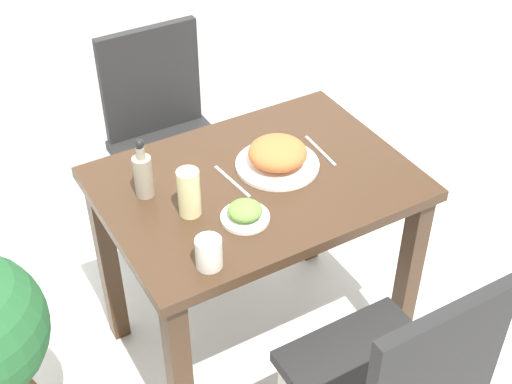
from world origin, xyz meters
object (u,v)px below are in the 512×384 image
food_plate (278,156)px  juice_glass (189,193)px  drink_cup (209,253)px  side_plate (245,213)px  sauce_bottle (143,174)px  chair_near (396,384)px  chair_far (167,132)px

food_plate → juice_glass: (-0.33, -0.07, 0.03)m
juice_glass → drink_cup: bearing=-103.0°
food_plate → side_plate: 0.27m
drink_cup → sauce_bottle: bearing=94.4°
chair_near → side_plate: chair_near is taller
chair_near → food_plate: size_ratio=3.48×
side_plate → juice_glass: 0.17m
side_plate → drink_cup: bearing=-146.4°
food_plate → sauce_bottle: sauce_bottle is taller
chair_far → food_plate: size_ratio=3.48×
food_plate → juice_glass: 0.34m
drink_cup → juice_glass: 0.22m
chair_far → juice_glass: chair_far is taller
side_plate → food_plate: bearing=38.9°
food_plate → juice_glass: juice_glass is taller
food_plate → sauce_bottle: size_ratio=1.33×
chair_near → chair_far: bearing=-88.9°
chair_far → food_plate: (0.09, -0.67, 0.27)m
side_plate → sauce_bottle: size_ratio=0.72×
chair_far → drink_cup: 1.04m
chair_far → juice_glass: bearing=-108.2°
sauce_bottle → food_plate: bearing=-10.5°
side_plate → chair_near: bearing=-74.5°
side_plate → drink_cup: 0.21m
food_plate → juice_glass: bearing=-168.6°
food_plate → side_plate: (-0.21, -0.17, -0.02)m
food_plate → side_plate: bearing=-141.1°
chair_near → juice_glass: bearing=-67.0°
juice_glass → sauce_bottle: sauce_bottle is taller
drink_cup → sauce_bottle: size_ratio=0.45×
chair_far → sauce_bottle: sauce_bottle is taller
chair_far → side_plate: bearing=-98.3°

